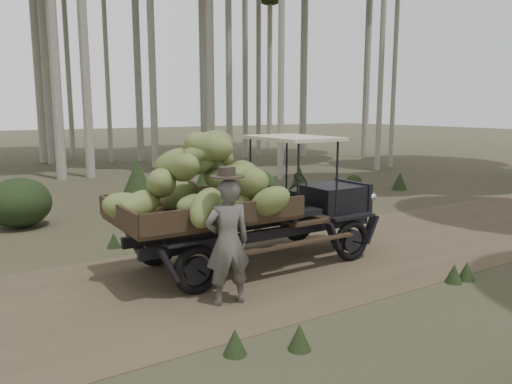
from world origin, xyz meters
The scene contains 5 objects.
ground centered at (0.00, 0.00, 0.00)m, with size 120.00×120.00×0.00m, color #473D2B.
dirt_track centered at (0.00, 0.00, 0.00)m, with size 70.00×4.00×0.01m, color brown.
banana_truck centered at (1.54, 0.32, 1.37)m, with size 5.06×2.28×2.41m.
farmer centered at (0.78, -0.95, 0.90)m, with size 0.70×0.54×1.91m.
undergrowth centered at (-1.40, 1.49, 0.55)m, with size 22.71×24.02×1.38m.
Camera 1 is at (-2.42, -6.70, 2.68)m, focal length 35.00 mm.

